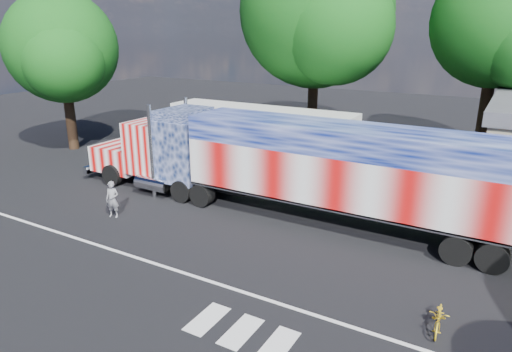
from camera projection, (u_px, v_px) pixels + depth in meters
The scene contains 9 objects.
ground at pixel (220, 238), 19.02m from camera, with size 100.00×100.00×0.00m, color black.
lane_markings at pixel (199, 293), 15.10m from camera, with size 30.00×2.67×0.01m.
semi_truck at pixel (289, 163), 20.80m from camera, with size 22.61×3.57×4.82m.
coach_bus at pixel (260, 135), 29.18m from camera, with size 12.36×2.88×3.60m.
woman at pixel (112, 199), 20.97m from camera, with size 0.63×0.41×1.72m, color slate.
bicycle at pixel (439, 318), 13.13m from camera, with size 0.54×1.54×0.81m, color gold.
tree_n_mid at pixel (318, 11), 30.63m from camera, with size 10.87×10.36×14.68m.
tree_w_a at pixel (62, 48), 31.07m from camera, with size 7.91×7.53×10.90m.
tree_ne_a at pixel (501, 23), 25.80m from camera, with size 7.82×7.45×12.43m.
Camera 1 is at (9.95, -14.23, 8.33)m, focal length 32.00 mm.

